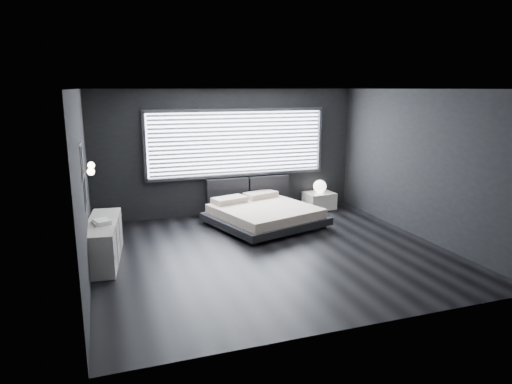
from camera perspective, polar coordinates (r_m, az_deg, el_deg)
name	(u,v)px	position (r m, az deg, el deg)	size (l,w,h in m)	color
room	(272,174)	(7.71, 2.06, 2.29)	(6.04, 6.00, 2.80)	black
window	(238,143)	(10.27, -2.32, 6.13)	(4.14, 0.09, 1.52)	white
headboard	(248,188)	(10.45, -0.95, 0.48)	(1.96, 0.16, 0.52)	black
sconce_near	(91,172)	(7.22, -19.97, 2.41)	(0.18, 0.11, 0.11)	silver
sconce_far	(91,165)	(7.81, -19.93, 3.16)	(0.18, 0.11, 0.11)	silver
wall_art_upper	(82,161)	(6.59, -20.98, 3.61)	(0.01, 0.48, 0.48)	#47474C
wall_art_lower	(85,191)	(6.92, -20.61, 0.08)	(0.01, 0.48, 0.48)	#47474C
bed	(264,214)	(9.54, 1.00, -2.75)	(2.51, 2.45, 0.53)	black
nightstand	(319,200)	(10.98, 7.89, -1.06)	(0.66, 0.55, 0.39)	silver
orb_lamp	(320,186)	(10.90, 7.98, 0.70)	(0.30, 0.30, 0.30)	white
dresser	(104,241)	(7.99, -18.49, -5.84)	(0.68, 1.75, 0.68)	silver
book_stack	(101,222)	(7.75, -18.76, -3.55)	(0.32, 0.38, 0.07)	white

